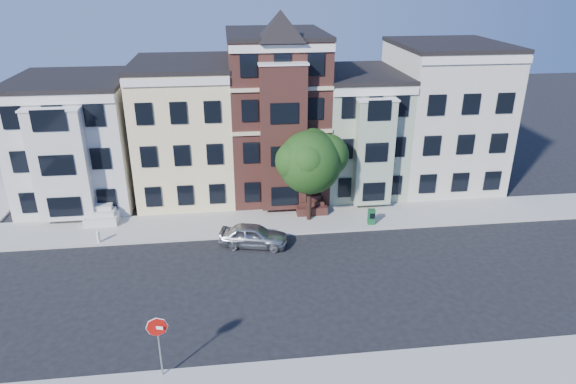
{
  "coord_description": "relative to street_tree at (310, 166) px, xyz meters",
  "views": [
    {
      "loc": [
        -3.79,
        -24.16,
        16.23
      ],
      "look_at": [
        -0.4,
        3.64,
        4.2
      ],
      "focal_mm": 32.0,
      "sensor_mm": 36.0,
      "label": 1
    }
  ],
  "objects": [
    {
      "name": "house_brown",
      "position": [
        -1.62,
        6.5,
        1.88
      ],
      "size": [
        7.0,
        9.0,
        12.0
      ],
      "primitive_type": "cube",
      "color": "#3A1D18",
      "rests_on": "ground"
    },
    {
      "name": "street_tree",
      "position": [
        0.0,
        0.0,
        0.0
      ],
      "size": [
        7.52,
        7.52,
        7.94
      ],
      "primitive_type": null,
      "rotation": [
        0.0,
        0.0,
        -0.11
      ],
      "color": "#255218",
      "rests_on": "far_sidewalk"
    },
    {
      "name": "newspaper_box",
      "position": [
        4.16,
        -1.24,
        -3.43
      ],
      "size": [
        0.55,
        0.5,
        1.08
      ],
      "primitive_type": "cube",
      "rotation": [
        0.0,
        0.0,
        -0.16
      ],
      "color": "#17572B",
      "rests_on": "far_sidewalk"
    },
    {
      "name": "stop_sign",
      "position": [
        -8.71,
        -14.3,
        -2.28
      ],
      "size": [
        0.93,
        0.4,
        3.39
      ],
      "primitive_type": null,
      "rotation": [
        0.0,
        0.0,
        -0.3
      ],
      "color": "#AA0E09",
      "rests_on": "near_sidewalk"
    },
    {
      "name": "fire_hydrant",
      "position": [
        -14.02,
        -1.7,
        -3.65
      ],
      "size": [
        0.3,
        0.3,
        0.64
      ],
      "primitive_type": "cylinder",
      "rotation": [
        0.0,
        0.0,
        0.38
      ],
      "color": "silver",
      "rests_on": "far_sidewalk"
    },
    {
      "name": "ground",
      "position": [
        -1.62,
        -8.0,
        -4.12
      ],
      "size": [
        120.0,
        120.0,
        0.0
      ],
      "primitive_type": "plane",
      "color": "black"
    },
    {
      "name": "parked_car",
      "position": [
        -4.09,
        -3.1,
        -3.38
      ],
      "size": [
        4.63,
        2.71,
        1.48
      ],
      "primitive_type": "imported",
      "rotation": [
        0.0,
        0.0,
        1.34
      ],
      "color": "#A3A7AC",
      "rests_on": "ground"
    },
    {
      "name": "far_sidewalk",
      "position": [
        -1.62,
        0.0,
        -4.04
      ],
      "size": [
        60.0,
        4.0,
        0.15
      ],
      "primitive_type": "cube",
      "color": "#9E9B93",
      "rests_on": "ground"
    },
    {
      "name": "house_white",
      "position": [
        -16.62,
        6.5,
        0.38
      ],
      "size": [
        8.0,
        9.0,
        9.0
      ],
      "primitive_type": "cube",
      "color": "silver",
      "rests_on": "ground"
    },
    {
      "name": "house_cream",
      "position": [
        11.88,
        6.5,
        1.38
      ],
      "size": [
        8.0,
        9.0,
        11.0
      ],
      "primitive_type": "cube",
      "color": "beige",
      "rests_on": "ground"
    },
    {
      "name": "house_yellow",
      "position": [
        -8.62,
        6.5,
        0.88
      ],
      "size": [
        7.0,
        9.0,
        10.0
      ],
      "primitive_type": "cube",
      "color": "beige",
      "rests_on": "ground"
    },
    {
      "name": "house_green",
      "position": [
        4.88,
        6.5,
        0.38
      ],
      "size": [
        6.0,
        9.0,
        9.0
      ],
      "primitive_type": "cube",
      "color": "#97A88D",
      "rests_on": "ground"
    }
  ]
}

